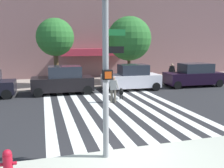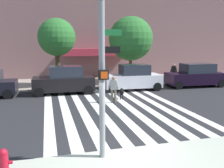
% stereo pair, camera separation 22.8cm
% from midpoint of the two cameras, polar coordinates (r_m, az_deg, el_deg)
% --- Properties ---
extents(ground_plane, '(160.00, 160.00, 0.00)m').
position_cam_midpoint_polar(ground_plane, '(13.92, -5.27, -5.66)').
color(ground_plane, '#232326').
extents(sidewalk_far, '(80.00, 6.00, 0.15)m').
position_cam_midpoint_polar(sidewalk_far, '(22.51, -9.53, 0.30)').
color(sidewalk_far, gray).
rests_on(sidewalk_far, ground_plane).
extents(crosswalk_stripes, '(7.65, 11.16, 0.01)m').
position_cam_midpoint_polar(crosswalk_stripes, '(14.19, -0.38, -5.31)').
color(crosswalk_stripes, silver).
rests_on(crosswalk_stripes, ground_plane).
extents(traffic_light_pole, '(0.74, 0.46, 5.80)m').
position_cam_midpoint_polar(traffic_light_pole, '(7.06, -2.31, 8.56)').
color(traffic_light_pole, gray).
rests_on(traffic_light_pole, sidewalk_near).
extents(fire_hydrant, '(0.44, 0.32, 0.76)m').
position_cam_midpoint_polar(fire_hydrant, '(7.28, -24.10, -16.70)').
color(fire_hydrant, '#AE1123').
rests_on(fire_hydrant, sidewalk_near).
extents(parked_car_behind_first, '(4.38, 2.01, 2.01)m').
position_cam_midpoint_polar(parked_car_behind_first, '(18.04, -11.75, 0.78)').
color(parked_car_behind_first, black).
rests_on(parked_car_behind_first, ground_plane).
extents(parked_car_third_in_line, '(4.53, 2.13, 2.00)m').
position_cam_midpoint_polar(parked_car_third_in_line, '(19.16, 4.23, 1.41)').
color(parked_car_third_in_line, silver).
rests_on(parked_car_third_in_line, ground_plane).
extents(parked_car_fourth_in_line, '(4.91, 2.13, 1.96)m').
position_cam_midpoint_polar(parked_car_fourth_in_line, '(21.76, 18.35, 1.93)').
color(parked_car_fourth_in_line, black).
rests_on(parked_car_fourth_in_line, ground_plane).
extents(street_tree_nearest, '(3.02, 3.02, 5.48)m').
position_cam_midpoint_polar(street_tree_nearest, '(20.32, -13.48, 10.53)').
color(street_tree_nearest, '#4C3823').
rests_on(street_tree_nearest, sidewalk_far).
extents(street_tree_middle, '(3.88, 3.88, 5.83)m').
position_cam_midpoint_polar(street_tree_middle, '(21.85, 3.75, 10.55)').
color(street_tree_middle, '#4C3823').
rests_on(street_tree_middle, sidewalk_far).
extents(pedestrian_dog_walker, '(0.70, 0.34, 1.64)m').
position_cam_midpoint_polar(pedestrian_dog_walker, '(14.93, -0.13, -0.93)').
color(pedestrian_dog_walker, '#6B6051').
rests_on(pedestrian_dog_walker, ground_plane).
extents(dog_on_leash, '(0.45, 0.98, 0.65)m').
position_cam_midpoint_polar(dog_on_leash, '(16.14, 1.76, -1.89)').
color(dog_on_leash, black).
rests_on(dog_on_leash, ground_plane).
extents(pedestrian_bystander, '(0.49, 0.62, 1.64)m').
position_cam_midpoint_polar(pedestrian_bystander, '(23.09, 13.59, 2.90)').
color(pedestrian_bystander, '#6B6051').
rests_on(pedestrian_bystander, sidewalk_far).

